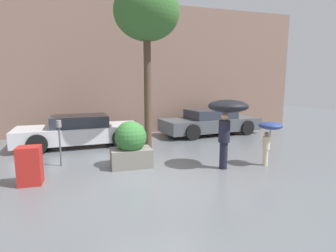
% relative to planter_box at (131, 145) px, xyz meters
% --- Properties ---
extents(ground_plane, '(40.00, 40.00, 0.00)m').
position_rel_planter_box_xyz_m(ground_plane, '(0.41, -1.19, -0.63)').
color(ground_plane, slate).
extents(building_facade, '(18.00, 0.30, 6.00)m').
position_rel_planter_box_xyz_m(building_facade, '(0.41, 5.31, 2.37)').
color(building_facade, '#8C6B5B').
rests_on(building_facade, ground).
extents(planter_box, '(1.13, 0.89, 1.30)m').
position_rel_planter_box_xyz_m(planter_box, '(0.00, 0.00, 0.00)').
color(planter_box, gray).
rests_on(planter_box, ground).
extents(person_adult, '(1.09, 1.09, 1.90)m').
position_rel_planter_box_xyz_m(person_adult, '(2.52, -0.86, 0.92)').
color(person_adult, '#1E1E2D').
rests_on(person_adult, ground).
extents(person_child, '(0.66, 0.66, 1.26)m').
position_rel_planter_box_xyz_m(person_child, '(3.78, -1.02, 0.39)').
color(person_child, beige).
rests_on(person_child, ground).
extents(parked_car_near, '(4.63, 2.23, 1.16)m').
position_rel_planter_box_xyz_m(parked_car_near, '(-1.48, 3.19, -0.07)').
color(parked_car_near, silver).
rests_on(parked_car_near, ground).
extents(parked_car_far, '(4.83, 2.44, 1.16)m').
position_rel_planter_box_xyz_m(parked_car_far, '(4.32, 3.94, -0.07)').
color(parked_car_far, '#4C5156').
rests_on(parked_car_far, ground).
extents(street_tree, '(2.17, 2.17, 5.57)m').
position_rel_planter_box_xyz_m(street_tree, '(0.85, 1.66, 3.95)').
color(street_tree, brown).
rests_on(street_tree, ground).
extents(parking_meter, '(0.14, 0.14, 1.32)m').
position_rel_planter_box_xyz_m(parking_meter, '(-1.92, 0.60, 0.31)').
color(parking_meter, '#595B60').
rests_on(parking_meter, ground).
extents(newspaper_box, '(0.50, 0.44, 0.90)m').
position_rel_planter_box_xyz_m(newspaper_box, '(-2.45, -0.69, -0.18)').
color(newspaper_box, '#B2231E').
rests_on(newspaper_box, ground).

